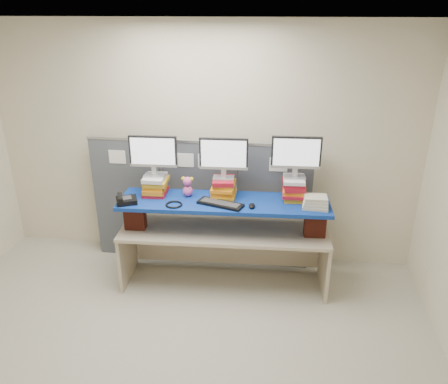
% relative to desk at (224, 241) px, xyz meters
% --- Properties ---
extents(room, '(5.00, 4.00, 2.80)m').
position_rel_desk_xyz_m(room, '(-0.36, -1.32, 0.86)').
color(room, beige).
rests_on(room, ground).
extents(cubicle_partition, '(2.60, 0.06, 1.53)m').
position_rel_desk_xyz_m(cubicle_partition, '(-0.36, 0.46, 0.23)').
color(cubicle_partition, '#42464D').
rests_on(cubicle_partition, ground).
extents(desk, '(2.27, 0.78, 0.68)m').
position_rel_desk_xyz_m(desk, '(0.00, 0.00, 0.00)').
color(desk, '#BAA98E').
rests_on(desk, ground).
extents(brick_pier_left, '(0.23, 0.13, 0.30)m').
position_rel_desk_xyz_m(brick_pier_left, '(-0.95, -0.10, 0.29)').
color(brick_pier_left, maroon).
rests_on(brick_pier_left, desk).
extents(brick_pier_right, '(0.23, 0.13, 0.30)m').
position_rel_desk_xyz_m(brick_pier_right, '(0.96, 0.00, 0.29)').
color(brick_pier_right, maroon).
rests_on(brick_pier_right, desk).
extents(blue_board, '(2.24, 0.68, 0.04)m').
position_rel_desk_xyz_m(blue_board, '(-0.00, -0.00, 0.46)').
color(blue_board, navy).
rests_on(blue_board, brick_pier_left).
extents(book_stack_left, '(0.27, 0.32, 0.21)m').
position_rel_desk_xyz_m(book_stack_left, '(-0.76, 0.08, 0.58)').
color(book_stack_left, maroon).
rests_on(book_stack_left, blue_board).
extents(book_stack_center, '(0.27, 0.33, 0.20)m').
position_rel_desk_xyz_m(book_stack_center, '(-0.02, 0.12, 0.58)').
color(book_stack_center, gold).
rests_on(book_stack_center, blue_board).
extents(book_stack_right, '(0.26, 0.32, 0.24)m').
position_rel_desk_xyz_m(book_stack_right, '(0.72, 0.16, 0.59)').
color(book_stack_right, gold).
rests_on(book_stack_right, blue_board).
extents(monitor_left, '(0.51, 0.15, 0.44)m').
position_rel_desk_xyz_m(monitor_left, '(-0.76, 0.07, 0.94)').
color(monitor_left, '#ADACB1').
rests_on(monitor_left, book_stack_left).
extents(monitor_center, '(0.51, 0.15, 0.44)m').
position_rel_desk_xyz_m(monitor_center, '(-0.02, 0.12, 0.93)').
color(monitor_center, '#ADACB1').
rests_on(monitor_center, book_stack_center).
extents(monitor_right, '(0.51, 0.15, 0.44)m').
position_rel_desk_xyz_m(monitor_right, '(0.72, 0.16, 0.97)').
color(monitor_right, '#ADACB1').
rests_on(monitor_right, book_stack_right).
extents(keyboard, '(0.50, 0.29, 0.03)m').
position_rel_desk_xyz_m(keyboard, '(-0.02, -0.11, 0.49)').
color(keyboard, black).
rests_on(keyboard, blue_board).
extents(mouse, '(0.08, 0.12, 0.04)m').
position_rel_desk_xyz_m(mouse, '(0.30, -0.12, 0.50)').
color(mouse, black).
rests_on(mouse, blue_board).
extents(desk_phone, '(0.26, 0.25, 0.09)m').
position_rel_desk_xyz_m(desk_phone, '(-1.00, -0.20, 0.51)').
color(desk_phone, black).
rests_on(desk_phone, blue_board).
extents(headset, '(0.21, 0.21, 0.02)m').
position_rel_desk_xyz_m(headset, '(-0.49, -0.19, 0.49)').
color(headset, black).
rests_on(headset, blue_board).
extents(plush_toy, '(0.13, 0.10, 0.22)m').
position_rel_desk_xyz_m(plush_toy, '(-0.40, 0.06, 0.59)').
color(plush_toy, '#DA539D').
rests_on(plush_toy, blue_board).
extents(binder_stack, '(0.26, 0.21, 0.12)m').
position_rel_desk_xyz_m(binder_stack, '(0.94, -0.03, 0.53)').
color(binder_stack, beige).
rests_on(binder_stack, blue_board).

